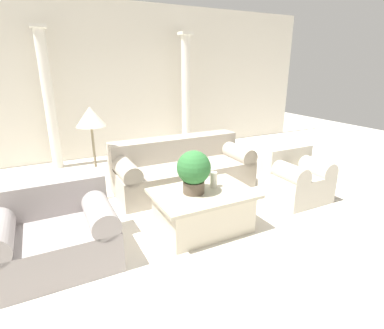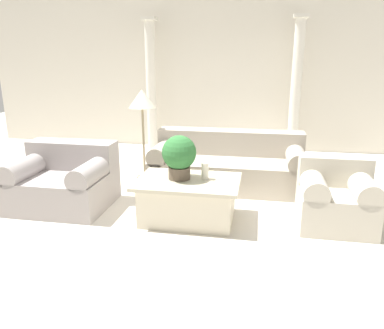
{
  "view_description": "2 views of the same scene",
  "coord_description": "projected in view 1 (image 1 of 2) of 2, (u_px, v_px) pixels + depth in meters",
  "views": [
    {
      "loc": [
        -1.49,
        -3.37,
        1.95
      ],
      "look_at": [
        0.24,
        0.02,
        0.68
      ],
      "focal_mm": 28.0,
      "sensor_mm": 36.0,
      "label": 1
    },
    {
      "loc": [
        0.93,
        -4.55,
        1.88
      ],
      "look_at": [
        0.09,
        0.03,
        0.54
      ],
      "focal_mm": 35.0,
      "sensor_mm": 36.0,
      "label": 2
    }
  ],
  "objects": [
    {
      "name": "ground_plane",
      "position": [
        177.0,
        214.0,
        4.11
      ],
      "size": [
        16.0,
        16.0,
        0.0
      ],
      "primitive_type": "plane",
      "color": "silver"
    },
    {
      "name": "wall_back",
      "position": [
        112.0,
        82.0,
        6.4
      ],
      "size": [
        10.0,
        0.06,
        3.2
      ],
      "color": "silver",
      "rests_on": "ground_plane"
    },
    {
      "name": "sofa_long",
      "position": [
        182.0,
        168.0,
        4.94
      ],
      "size": [
        2.22,
        0.99,
        0.8
      ],
      "color": "#ADA393",
      "rests_on": "ground_plane"
    },
    {
      "name": "loveseat",
      "position": [
        53.0,
        229.0,
        3.08
      ],
      "size": [
        1.18,
        0.99,
        0.8
      ],
      "color": "#A29997",
      "rests_on": "ground_plane"
    },
    {
      "name": "coffee_table",
      "position": [
        203.0,
        210.0,
        3.68
      ],
      "size": [
        1.2,
        0.84,
        0.5
      ],
      "color": "beige",
      "rests_on": "ground_plane"
    },
    {
      "name": "potted_plant",
      "position": [
        194.0,
        170.0,
        3.49
      ],
      "size": [
        0.4,
        0.4,
        0.52
      ],
      "color": "brown",
      "rests_on": "coffee_table"
    },
    {
      "name": "pillar_candle",
      "position": [
        214.0,
        180.0,
        3.71
      ],
      "size": [
        0.08,
        0.08,
        0.2
      ],
      "color": "silver",
      "rests_on": "coffee_table"
    },
    {
      "name": "floor_lamp",
      "position": [
        91.0,
        121.0,
        4.17
      ],
      "size": [
        0.41,
        0.41,
        1.4
      ],
      "color": "gray",
      "rests_on": "ground_plane"
    },
    {
      "name": "column_left",
      "position": [
        49.0,
        99.0,
        5.58
      ],
      "size": [
        0.27,
        0.27,
        2.62
      ],
      "color": "silver",
      "rests_on": "ground_plane"
    },
    {
      "name": "column_right",
      "position": [
        186.0,
        93.0,
        6.81
      ],
      "size": [
        0.27,
        0.27,
        2.62
      ],
      "color": "silver",
      "rests_on": "ground_plane"
    },
    {
      "name": "armchair",
      "position": [
        294.0,
        176.0,
        4.52
      ],
      "size": [
        0.81,
        0.78,
        0.76
      ],
      "color": "beige",
      "rests_on": "ground_plane"
    }
  ]
}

